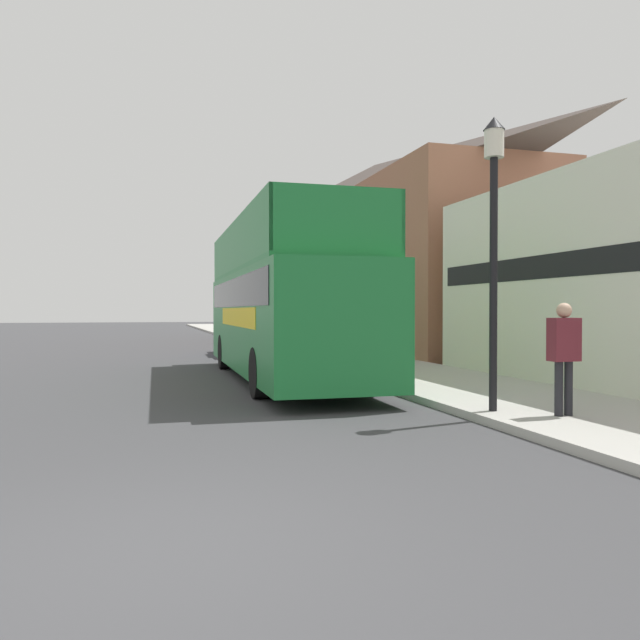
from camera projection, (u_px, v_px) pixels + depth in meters
name	position (u px, v px, depth m)	size (l,w,h in m)	color
ground_plane	(145.00, 355.00, 24.82)	(144.00, 144.00, 0.00)	#3D3D3F
sidewalk	(332.00, 356.00, 23.83)	(3.69, 108.00, 0.14)	#ADAAA3
brick_terrace_rear	(375.00, 255.00, 32.86)	(6.00, 25.15, 9.46)	#9E664C
tour_bus	(282.00, 311.00, 16.22)	(2.77, 11.08, 4.04)	#1E7A38
parked_car_ahead_of_bus	(245.00, 338.00, 25.18)	(1.99, 4.66, 1.48)	navy
pedestrian_second	(564.00, 348.00, 9.80)	(0.47, 0.26, 1.78)	#232328
lamp_post_nearest	(494.00, 209.00, 10.24)	(0.35, 0.35, 4.84)	black
lamp_post_second	(339.00, 266.00, 19.05)	(0.35, 0.35, 4.36)	black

